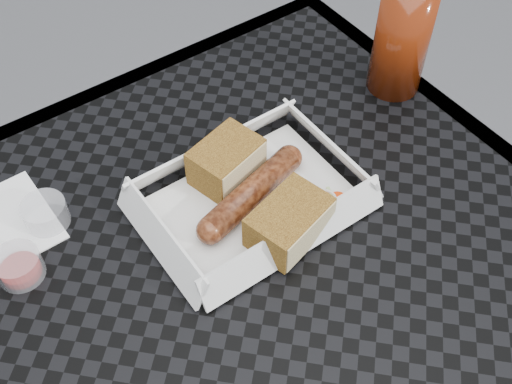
# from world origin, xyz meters

# --- Properties ---
(patio_table) EXTENTS (0.80, 0.80, 0.74)m
(patio_table) POSITION_xyz_m (0.00, 0.00, 0.67)
(patio_table) COLOR black
(patio_table) RESTS_ON ground
(food_tray) EXTENTS (0.22, 0.15, 0.00)m
(food_tray) POSITION_xyz_m (0.08, 0.11, 0.75)
(food_tray) COLOR white
(food_tray) RESTS_ON patio_table
(bratwurst) EXTENTS (0.17, 0.07, 0.03)m
(bratwurst) POSITION_xyz_m (0.08, 0.11, 0.76)
(bratwurst) COLOR brown
(bratwurst) RESTS_ON food_tray
(bread_near) EXTENTS (0.09, 0.07, 0.05)m
(bread_near) POSITION_xyz_m (0.08, 0.16, 0.77)
(bread_near) COLOR brown
(bread_near) RESTS_ON food_tray
(bread_far) EXTENTS (0.10, 0.08, 0.05)m
(bread_far) POSITION_xyz_m (0.09, 0.05, 0.77)
(bread_far) COLOR brown
(bread_far) RESTS_ON food_tray
(veg_garnish) EXTENTS (0.03, 0.03, 0.00)m
(veg_garnish) POSITION_xyz_m (0.15, 0.06, 0.75)
(veg_garnish) COLOR #EA3C0A
(veg_garnish) RESTS_ON food_tray
(condiment_cup_sauce) EXTENTS (0.05, 0.05, 0.03)m
(condiment_cup_sauce) POSITION_xyz_m (-0.17, 0.17, 0.76)
(condiment_cup_sauce) COLOR maroon
(condiment_cup_sauce) RESTS_ON patio_table
(condiment_cup_empty) EXTENTS (0.05, 0.05, 0.03)m
(condiment_cup_empty) POSITION_xyz_m (-0.12, 0.22, 0.76)
(condiment_cup_empty) COLOR silver
(condiment_cup_empty) RESTS_ON patio_table
(drink_glass) EXTENTS (0.07, 0.07, 0.16)m
(drink_glass) POSITION_xyz_m (0.35, 0.17, 0.82)
(drink_glass) COLOR #611D08
(drink_glass) RESTS_ON patio_table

